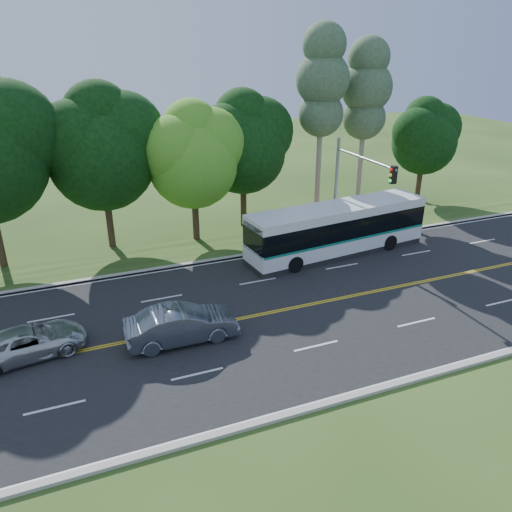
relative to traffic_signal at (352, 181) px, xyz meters
name	(u,v)px	position (x,y,z in m)	size (l,w,h in m)	color
ground	(292,308)	(-6.49, -5.40, -4.67)	(120.00, 120.00, 0.00)	#284517
road	(292,308)	(-6.49, -5.40, -4.66)	(60.00, 14.00, 0.02)	black
curb_north	(244,255)	(-6.49, 1.75, -4.60)	(60.00, 0.30, 0.15)	#A7A297
curb_south	(372,391)	(-6.49, -12.55, -4.60)	(60.00, 0.30, 0.15)	#A7A297
grass_verge	(234,245)	(-6.49, 3.60, -4.62)	(60.00, 4.00, 0.10)	#284517
lane_markings	(291,308)	(-6.59, -5.40, -4.65)	(57.60, 13.82, 0.00)	gold
tree_row	(138,141)	(-11.65, 6.73, 2.06)	(44.70, 9.10, 13.84)	black
bougainvillea_hedge	(335,226)	(0.69, 2.75, -3.95)	(9.50, 2.25, 1.50)	#AB0E4F
traffic_signal	(352,181)	(0.00, 0.00, 0.00)	(0.42, 6.10, 7.00)	gray
transit_bus	(337,230)	(-0.81, 0.06, -3.08)	(12.32, 3.95, 3.17)	white
sedan	(182,325)	(-12.44, -6.23, -3.82)	(1.76, 5.03, 1.66)	slate
suv	(29,342)	(-18.83, -4.90, -4.00)	(2.18, 4.72, 1.31)	silver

